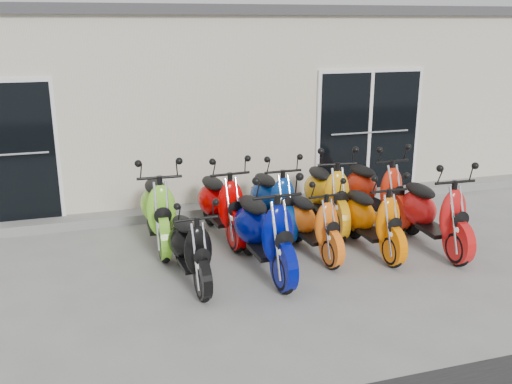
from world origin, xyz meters
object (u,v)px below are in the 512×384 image
scooter_back_red (221,195)px  scooter_back_extra (375,181)px  scooter_front_orange_b (373,210)px  scooter_back_yellow (327,184)px  scooter_front_orange_a (313,214)px  scooter_back_green (158,199)px  scooter_front_blue (264,220)px  scooter_front_black (190,238)px  scooter_back_blue (273,191)px  scooter_front_red (435,203)px

scooter_back_red → scooter_back_extra: (2.53, 0.00, 0.00)m
scooter_front_orange_b → scooter_back_yellow: size_ratio=0.90×
scooter_front_orange_a → scooter_back_green: (-1.97, 0.96, 0.11)m
scooter_front_orange_a → scooter_back_red: bearing=131.0°
scooter_front_blue → scooter_back_yellow: 1.97m
scooter_front_blue → scooter_back_green: scooter_front_blue is taller
scooter_back_green → scooter_front_black: bearing=-79.6°
scooter_front_orange_b → scooter_back_blue: scooter_back_blue is taller
scooter_back_red → scooter_back_extra: 2.53m
scooter_front_orange_a → scooter_back_green: size_ratio=0.85×
scooter_front_black → scooter_front_orange_b: scooter_front_orange_b is taller
scooter_front_black → scooter_back_blue: bearing=38.9°
scooter_back_red → scooter_back_yellow: (1.68, -0.03, 0.02)m
scooter_back_green → scooter_back_blue: 1.75m
scooter_front_blue → scooter_front_orange_a: size_ratio=1.20×
scooter_front_black → scooter_back_extra: bearing=19.5°
scooter_back_red → scooter_front_red: bearing=-30.4°
scooter_front_black → scooter_front_blue: bearing=-1.8°
scooter_back_red → scooter_back_extra: bearing=-4.9°
scooter_front_orange_a → scooter_front_orange_b: scooter_front_orange_b is taller
scooter_back_green → scooter_back_red: (0.93, 0.04, -0.03)m
scooter_front_blue → scooter_back_blue: size_ratio=1.09×
scooter_front_orange_a → scooter_back_extra: (1.49, 1.00, 0.08)m
scooter_front_red → scooter_back_yellow: scooter_back_yellow is taller
scooter_front_blue → scooter_back_extra: bearing=27.4°
scooter_front_orange_a → scooter_back_blue: size_ratio=0.91×
scooter_front_blue → scooter_back_extra: (2.31, 1.35, -0.04)m
scooter_back_green → scooter_front_orange_a: bearing=-24.1°
scooter_front_orange_b → scooter_back_yellow: scooter_back_yellow is taller
scooter_back_green → scooter_back_extra: (3.46, 0.04, -0.03)m
scooter_back_extra → scooter_back_yellow: bearing=177.0°
scooter_front_orange_a → scooter_back_red: 1.44m
scooter_front_black → scooter_front_red: (3.47, 0.07, 0.09)m
scooter_back_blue → scooter_front_black: bearing=-138.9°
scooter_back_green → scooter_back_red: scooter_back_green is taller
scooter_back_yellow → scooter_back_red: bearing=-175.1°
scooter_back_extra → scooter_front_black: bearing=-161.9°
scooter_front_black → scooter_back_green: (-0.20, 1.34, 0.11)m
scooter_front_orange_a → scooter_front_black: bearing=-172.9°
scooter_back_green → scooter_back_red: size_ratio=1.04×
scooter_front_blue → scooter_front_red: bearing=-2.0°
scooter_front_orange_a → scooter_front_red: scooter_front_red is taller
scooter_front_orange_b → scooter_back_red: bearing=147.6°
scooter_front_red → scooter_back_yellow: size_ratio=0.98×
scooter_front_orange_b → scooter_back_extra: (0.66, 1.15, 0.05)m
scooter_back_yellow → scooter_back_extra: scooter_back_yellow is taller
scooter_front_orange_b → scooter_back_green: scooter_back_green is taller
scooter_front_blue → scooter_back_yellow: scooter_front_blue is taller
scooter_front_black → scooter_front_orange_a: 1.81m
scooter_front_orange_b → scooter_back_blue: bearing=130.9°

